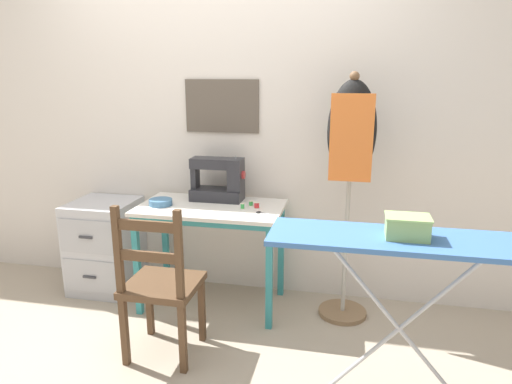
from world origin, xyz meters
The scene contains 14 objects.
ground_plane centered at (0.00, 0.00, 0.00)m, with size 14.00×14.00×0.00m, color tan.
wall_back centered at (0.00, 0.62, 1.28)m, with size 10.00×0.07×2.55m.
sewing_table centered at (0.00, 0.26, 0.62)m, with size 0.97×0.55×0.72m.
sewing_machine centered at (0.03, 0.43, 0.86)m, with size 0.38×0.18×0.32m.
fabric_bowl centered at (-0.34, 0.22, 0.74)m, with size 0.16×0.16×0.04m.
scissors centered at (0.38, 0.18, 0.72)m, with size 0.14×0.09×0.01m.
thread_spool_near_machine centered at (0.22, 0.26, 0.74)m, with size 0.03×0.03×0.04m.
thread_spool_mid_table centered at (0.26, 0.33, 0.74)m, with size 0.03×0.03×0.04m.
thread_spool_far_edge centered at (0.31, 0.29, 0.74)m, with size 0.04×0.04×0.04m.
wooden_chair centered at (-0.10, -0.37, 0.43)m, with size 0.40×0.38×0.92m.
filing_cabinet centered at (-0.86, 0.36, 0.34)m, with size 0.45×0.48×0.68m.
dress_form centered at (0.90, 0.31, 1.15)m, with size 0.32×0.32×1.60m.
ironing_board centered at (1.17, -0.54, 0.83)m, with size 1.22×0.35×0.88m.
storage_box centered at (1.17, -0.54, 0.93)m, with size 0.19×0.14×0.10m.
Camera 1 is at (0.91, -2.54, 1.58)m, focal length 32.00 mm.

